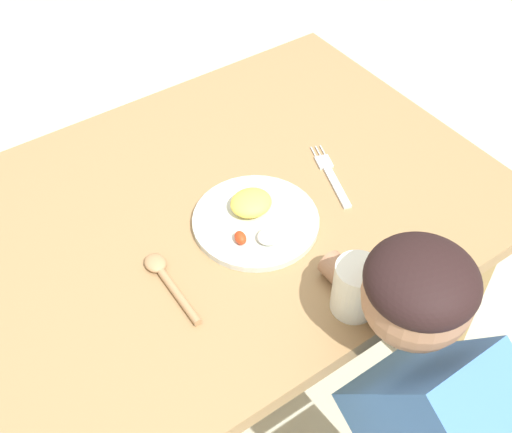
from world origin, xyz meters
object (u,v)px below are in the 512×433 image
Objects in this scene: plate at (255,218)px; fork at (331,176)px; drinking_cup at (356,288)px; spoon at (166,278)px.

plate is 0.21m from fork.
fork is 1.81× the size of drinking_cup.
spoon is at bearing 135.73° from drinking_cup.
spoon is 0.34m from drinking_cup.
plate is 1.29× the size of fork.
plate reaches higher than fork.
drinking_cup is (-0.18, -0.28, 0.05)m from fork.
fork is 0.33m from drinking_cup.
fork is at bearing 56.91° from drinking_cup.
spoon is (-0.42, -0.04, 0.01)m from fork.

